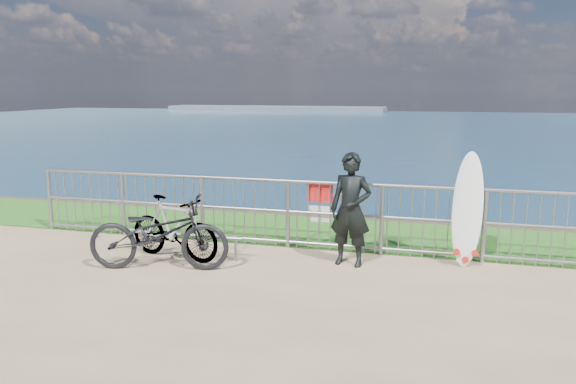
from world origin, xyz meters
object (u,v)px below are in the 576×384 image
(surfer, at_px, (351,210))
(surfboard, at_px, (467,213))
(bicycle_near, at_px, (159,234))
(bicycle_far, at_px, (174,228))

(surfer, height_order, surfboard, surfboard)
(bicycle_near, xyz_separation_m, bicycle_far, (-0.02, 0.52, -0.04))
(bicycle_near, distance_m, bicycle_far, 0.52)
(bicycle_near, bearing_deg, surfboard, -84.65)
(surfboard, relative_size, bicycle_near, 0.83)
(bicycle_far, bearing_deg, surfboard, -65.62)
(surfboard, height_order, bicycle_far, surfboard)
(surfer, xyz_separation_m, surfboard, (1.64, 0.46, -0.06))
(bicycle_near, bearing_deg, surfer, -83.16)
(surfer, distance_m, surfboard, 1.70)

